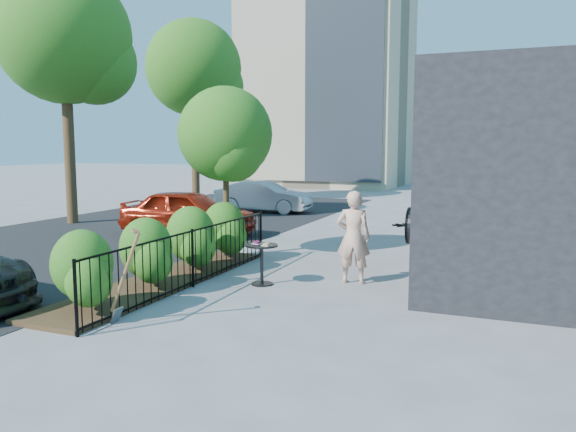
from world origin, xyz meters
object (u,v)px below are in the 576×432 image
at_px(street_tree_near, 65,45).
at_px(car_silver, 263,197).
at_px(car_red, 189,212).
at_px(street_tree_far, 194,74).
at_px(woman, 353,237).
at_px(cafe_table, 262,257).
at_px(shovel, 123,282).
at_px(patio_tree, 227,140).

relative_size(street_tree_near, car_silver, 2.19).
bearing_deg(car_silver, car_red, 179.64).
bearing_deg(street_tree_far, woman, -48.40).
distance_m(cafe_table, car_red, 6.44).
bearing_deg(car_red, street_tree_far, 23.16).
bearing_deg(shovel, cafe_table, 73.42).
bearing_deg(patio_tree, shovel, -79.04).
bearing_deg(woman, street_tree_near, -32.32).
relative_size(woman, car_red, 0.45).
height_order(patio_tree, cafe_table, patio_tree).
relative_size(cafe_table, woman, 0.46).
relative_size(patio_tree, car_silver, 1.04).
height_order(cafe_table, shovel, shovel).
bearing_deg(street_tree_near, shovel, -43.56).
xyz_separation_m(street_tree_near, cafe_table, (9.55, -5.31, -5.38)).
relative_size(street_tree_near, street_tree_far, 1.00).
height_order(street_tree_far, woman, street_tree_far).
relative_size(cafe_table, shovel, 0.56).
distance_m(patio_tree, cafe_table, 3.59).
bearing_deg(car_silver, woman, -151.01).
xyz_separation_m(shovel, car_red, (-3.63, 7.54, 0.04)).
distance_m(patio_tree, woman, 4.11).
xyz_separation_m(cafe_table, shovel, (-0.88, -2.94, 0.11)).
distance_m(woman, car_silver, 11.85).
bearing_deg(street_tree_far, shovel, -61.90).
distance_m(woman, car_red, 7.16).
bearing_deg(street_tree_near, patio_tree, -22.57).
relative_size(street_tree_far, cafe_table, 10.05).
height_order(street_tree_far, shovel, street_tree_far).
xyz_separation_m(shovel, car_silver, (-4.03, 13.66, -0.02)).
xyz_separation_m(street_tree_far, cafe_table, (9.55, -13.31, -5.38)).
bearing_deg(shovel, street_tree_far, 118.10).
bearing_deg(cafe_table, car_red, 134.44).
relative_size(patio_tree, cafe_table, 4.78).
height_order(street_tree_near, street_tree_far, same).
height_order(patio_tree, car_silver, patio_tree).
bearing_deg(street_tree_near, street_tree_far, 90.00).
height_order(patio_tree, car_red, patio_tree).
relative_size(street_tree_near, woman, 4.63).
xyz_separation_m(woman, car_silver, (-6.47, 9.93, -0.27)).
bearing_deg(woman, car_red, -42.27).
distance_m(street_tree_near, cafe_table, 12.18).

